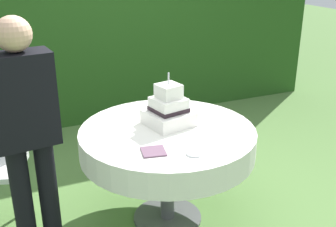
% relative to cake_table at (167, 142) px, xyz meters
% --- Properties ---
extents(ground_plane, '(20.00, 20.00, 0.00)m').
position_rel_cake_table_xyz_m(ground_plane, '(0.00, 0.00, -0.65)').
color(ground_plane, '#547A3D').
extents(foliage_hedge, '(5.82, 0.44, 2.28)m').
position_rel_cake_table_xyz_m(foliage_hedge, '(0.00, 2.29, 0.49)').
color(foliage_hedge, '#234C19').
rests_on(foliage_hedge, ground_plane).
extents(cake_table, '(1.24, 1.24, 0.75)m').
position_rel_cake_table_xyz_m(cake_table, '(0.00, 0.00, 0.00)').
color(cake_table, '#4C4C51').
rests_on(cake_table, ground_plane).
extents(wedding_cake, '(0.36, 0.36, 0.39)m').
position_rel_cake_table_xyz_m(wedding_cake, '(0.04, 0.08, 0.21)').
color(wedding_cake, white).
rests_on(wedding_cake, cake_table).
extents(serving_plate_near, '(0.10, 0.10, 0.01)m').
position_rel_cake_table_xyz_m(serving_plate_near, '(-0.00, -0.42, 0.11)').
color(serving_plate_near, white).
rests_on(serving_plate_near, cake_table).
extents(serving_plate_far, '(0.15, 0.15, 0.01)m').
position_rel_cake_table_xyz_m(serving_plate_far, '(0.27, 0.41, 0.11)').
color(serving_plate_far, white).
rests_on(serving_plate_far, cake_table).
extents(napkin_stack, '(0.17, 0.17, 0.01)m').
position_rel_cake_table_xyz_m(napkin_stack, '(-0.22, -0.29, 0.10)').
color(napkin_stack, '#6B4C60').
rests_on(napkin_stack, cake_table).
extents(standing_person, '(0.38, 0.24, 1.60)m').
position_rel_cake_table_xyz_m(standing_person, '(-0.93, -0.08, 0.28)').
color(standing_person, black).
rests_on(standing_person, ground_plane).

